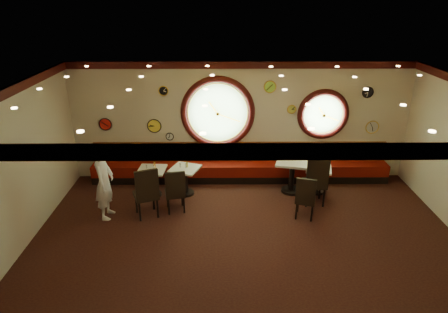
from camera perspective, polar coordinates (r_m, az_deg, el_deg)
floor at (r=8.69m, az=3.10°, el=-11.22°), size 9.00×6.00×0.00m
ceiling at (r=7.41m, az=3.62°, el=9.84°), size 9.00×6.00×0.02m
wall_back at (r=10.72m, az=2.33°, el=5.00°), size 9.00×0.02×3.20m
wall_front at (r=5.32m, az=5.41°, el=-14.79°), size 9.00×0.02×3.20m
wall_left at (r=8.84m, az=-27.20°, el=-1.47°), size 0.02×6.00×3.20m
molding_back at (r=10.32m, az=2.48°, el=12.95°), size 9.00×0.10×0.18m
molding_front at (r=4.62m, az=6.03°, el=0.69°), size 9.00×0.10×0.18m
molding_left at (r=8.39m, az=-28.71°, el=8.01°), size 0.10×6.00×0.18m
banquette_base at (r=11.01m, az=2.28°, el=-2.91°), size 8.00×0.55×0.20m
banquette_seat at (r=10.90m, az=2.30°, el=-1.72°), size 8.00×0.55×0.30m
banquette_back at (r=10.95m, az=2.28°, el=0.66°), size 8.00×0.10×0.55m
porthole_left_glass at (r=10.63m, az=-0.89°, el=6.28°), size 1.66×0.02×1.66m
porthole_left_frame at (r=10.61m, az=-0.90°, el=6.25°), size 1.98×0.18×1.98m
porthole_left_ring at (r=10.59m, az=-0.90°, el=6.21°), size 1.61×0.03×1.61m
porthole_right_glass at (r=10.98m, az=13.95°, el=5.88°), size 1.10×0.02×1.10m
porthole_right_frame at (r=10.97m, az=13.97°, el=5.86°), size 1.38×0.18×1.38m
porthole_right_ring at (r=10.94m, az=14.01°, el=5.81°), size 1.09×0.03×1.09m
wall_clock_0 at (r=11.13m, az=19.84°, el=8.63°), size 0.28×0.03×0.28m
wall_clock_1 at (r=10.88m, az=-7.74°, el=2.87°), size 0.20×0.03×0.20m
wall_clock_2 at (r=10.50m, az=6.58°, el=9.87°), size 0.30×0.03×0.30m
wall_clock_3 at (r=10.84m, az=-9.93°, el=4.34°), size 0.36×0.03×0.36m
wall_clock_4 at (r=11.12m, az=-16.59°, el=4.45°), size 0.32×0.03×0.32m
wall_clock_5 at (r=10.55m, az=-8.64°, el=9.27°), size 0.24×0.03×0.24m
wall_clock_6 at (r=11.46m, az=20.40°, el=3.97°), size 0.34×0.03×0.34m
wall_clock_7 at (r=10.73m, az=9.64°, el=6.68°), size 0.22×0.03×0.22m
table_a at (r=10.20m, az=-10.20°, el=-3.16°), size 0.71×0.71×0.73m
table_b at (r=10.16m, az=-5.54°, el=-3.01°), size 0.85×0.85×0.73m
table_c at (r=10.33m, az=9.69°, el=-2.23°), size 0.97×0.97×0.88m
table_d at (r=10.48m, az=13.25°, el=-2.86°), size 0.75×0.75×0.69m
chair_a at (r=9.14m, az=-11.02°, el=-4.70°), size 0.67×0.67×0.76m
chair_b at (r=9.29m, az=-6.98°, el=-4.59°), size 0.53×0.53×0.67m
chair_c at (r=9.15m, az=11.58°, el=-5.45°), size 0.54×0.54×0.65m
chair_d at (r=9.74m, az=13.02°, el=-3.06°), size 0.52×0.52×0.77m
condiment_a_salt at (r=10.13m, az=-11.01°, el=-1.44°), size 0.03×0.03×0.09m
condiment_b_salt at (r=10.07m, az=-6.29°, el=-1.25°), size 0.04×0.04×0.11m
condiment_c_salt at (r=10.22m, az=8.93°, el=-0.18°), size 0.03×0.03×0.10m
condiment_d_salt at (r=10.36m, az=13.09°, el=-1.30°), size 0.04×0.04×0.10m
condiment_a_pepper at (r=10.03m, az=-9.97°, el=-1.55°), size 0.04×0.04×0.11m
condiment_b_pepper at (r=10.02m, az=-5.49°, el=-1.33°), size 0.04×0.04×0.11m
condiment_c_pepper at (r=10.17m, az=9.77°, el=-0.31°), size 0.04×0.04×0.11m
condiment_d_pepper at (r=10.38m, az=13.48°, el=-1.25°), size 0.04×0.04×0.11m
condiment_a_bottle at (r=10.12m, az=-9.89°, el=-1.16°), size 0.05×0.05×0.17m
condiment_b_bottle at (r=10.05m, az=-5.31°, el=-1.16°), size 0.04×0.04×0.14m
condiment_c_bottle at (r=10.33m, az=10.66°, el=0.12°), size 0.05×0.05×0.15m
condiment_d_bottle at (r=10.45m, az=13.68°, el=-1.02°), size 0.04×0.04×0.14m
waiter at (r=9.34m, az=-16.74°, el=-3.58°), size 0.44×0.65×1.72m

